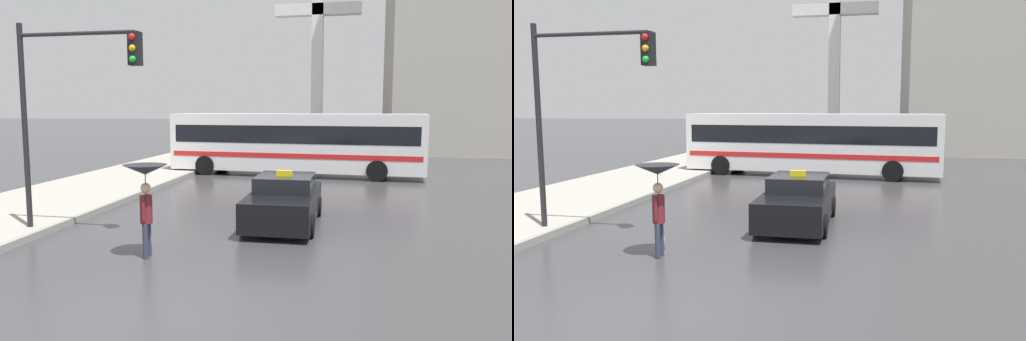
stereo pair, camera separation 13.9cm
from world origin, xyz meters
TOP-DOWN VIEW (x-y plane):
  - ground_plane at (0.00, 0.00)m, footprint 300.00×300.00m
  - taxi at (1.45, 7.24)m, footprint 1.91×4.26m
  - city_bus at (0.49, 17.94)m, footprint 12.50×3.49m
  - pedestrian_with_umbrella at (-1.08, 3.46)m, footprint 0.96×0.96m
  - traffic_light at (-3.66, 4.87)m, footprint 3.31×0.38m
  - monument_cross at (0.26, 34.46)m, footprint 6.78×0.90m

SIDE VIEW (x-z plane):
  - ground_plane at x=0.00m, z-range 0.00..0.00m
  - taxi at x=1.45m, z-range -0.12..1.43m
  - pedestrian_with_umbrella at x=-1.08m, z-range 0.61..2.68m
  - city_bus at x=0.49m, z-range 0.17..3.20m
  - traffic_light at x=-3.66m, z-range 1.05..6.46m
  - monument_cross at x=0.26m, z-range 1.04..16.46m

